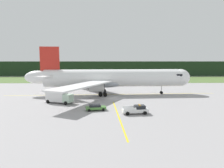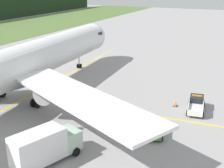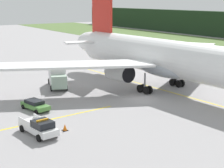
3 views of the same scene
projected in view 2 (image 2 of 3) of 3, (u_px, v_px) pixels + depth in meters
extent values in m
plane|color=#989596|center=(64.00, 102.00, 43.76)|extent=(320.00, 320.00, 0.00)
cube|color=yellow|center=(31.00, 95.00, 46.53)|extent=(67.50, 4.09, 0.01)
cube|color=yellow|center=(203.00, 124.00, 37.12)|extent=(1.83, 27.20, 0.01)
cylinder|color=white|center=(28.00, 61.00, 44.82)|extent=(42.49, 7.85, 5.49)
ellipsoid|color=white|center=(92.00, 37.00, 64.36)|extent=(6.34, 5.82, 5.49)
ellipsoid|color=#A7AFB9|center=(20.00, 75.00, 43.45)|extent=(12.55, 6.44, 3.02)
cube|color=black|center=(89.00, 33.00, 62.91)|extent=(2.09, 5.31, 0.70)
cube|color=white|center=(78.00, 97.00, 33.12)|extent=(15.08, 23.43, 0.35)
cylinder|color=#AFAFAF|center=(51.00, 91.00, 38.64)|extent=(4.41, 2.82, 2.59)
cylinder|color=black|center=(60.00, 85.00, 40.56)|extent=(0.25, 2.38, 2.38)
cylinder|color=gray|center=(79.00, 60.00, 60.10)|extent=(0.20, 0.20, 2.54)
cylinder|color=black|center=(78.00, 66.00, 60.60)|extent=(0.91, 0.27, 0.90)
cylinder|color=black|center=(80.00, 66.00, 60.42)|extent=(0.91, 0.27, 0.90)
cylinder|color=black|center=(3.00, 94.00, 45.34)|extent=(1.21, 0.37, 1.20)
cylinder|color=gray|center=(38.00, 93.00, 41.95)|extent=(0.28, 0.28, 2.54)
cylinder|color=black|center=(39.00, 99.00, 43.10)|extent=(1.21, 0.37, 1.20)
cylinder|color=black|center=(43.00, 100.00, 42.85)|extent=(1.21, 0.37, 1.20)
cylinder|color=black|center=(33.00, 103.00, 41.87)|extent=(1.21, 0.37, 1.20)
cylinder|color=black|center=(38.00, 104.00, 41.62)|extent=(1.21, 0.37, 1.20)
cube|color=white|center=(196.00, 106.00, 40.54)|extent=(5.55, 2.58, 0.70)
cube|color=black|center=(197.00, 99.00, 41.19)|extent=(2.35, 2.03, 0.70)
cube|color=white|center=(189.00, 105.00, 39.46)|extent=(2.56, 0.42, 0.45)
cube|color=white|center=(203.00, 106.00, 38.94)|extent=(2.56, 0.42, 0.45)
cube|color=orange|center=(197.00, 96.00, 41.05)|extent=(0.37, 1.36, 0.16)
cylinder|color=black|center=(189.00, 103.00, 42.58)|extent=(0.78, 0.33, 0.76)
cylinder|color=black|center=(204.00, 104.00, 42.02)|extent=(0.78, 0.33, 0.76)
cylinder|color=black|center=(187.00, 113.00, 39.30)|extent=(0.78, 0.33, 0.76)
cylinder|color=black|center=(203.00, 115.00, 38.74)|extent=(0.78, 0.33, 0.76)
cube|color=#ADCBB4|center=(68.00, 139.00, 30.69)|extent=(2.60, 2.90, 2.00)
cube|color=silver|center=(38.00, 147.00, 28.20)|extent=(5.54, 3.96, 2.99)
cylinder|color=#99999E|center=(48.00, 158.00, 29.39)|extent=(0.76, 0.36, 1.04)
cylinder|color=#99999E|center=(30.00, 166.00, 28.04)|extent=(0.76, 0.36, 1.04)
cylinder|color=black|center=(62.00, 143.00, 31.81)|extent=(0.93, 0.55, 0.90)
cylinder|color=black|center=(76.00, 152.00, 30.22)|extent=(0.93, 0.55, 0.90)
cylinder|color=black|center=(16.00, 164.00, 28.30)|extent=(0.93, 0.55, 0.90)
cube|color=#50893E|center=(155.00, 129.00, 34.62)|extent=(4.69, 2.59, 0.55)
cube|color=black|center=(155.00, 126.00, 34.25)|extent=(2.73, 2.01, 0.45)
cylinder|color=black|center=(149.00, 124.00, 36.33)|extent=(0.62, 0.29, 0.60)
cylinder|color=black|center=(164.00, 126.00, 35.93)|extent=(0.62, 0.29, 0.60)
cylinder|color=black|center=(146.00, 137.00, 33.48)|extent=(0.62, 0.29, 0.60)
cylinder|color=black|center=(162.00, 139.00, 33.08)|extent=(0.62, 0.29, 0.60)
cube|color=black|center=(175.00, 106.00, 42.37)|extent=(0.60, 0.60, 0.03)
cone|color=orange|center=(176.00, 103.00, 42.25)|extent=(0.47, 0.47, 0.73)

